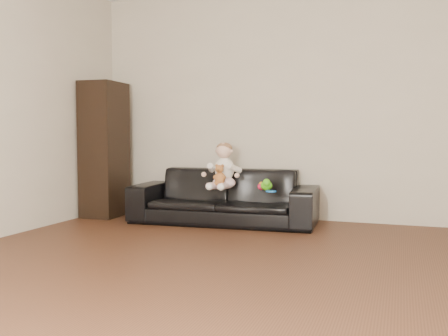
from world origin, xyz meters
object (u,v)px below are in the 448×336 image
at_px(teddy_bear, 220,175).
at_px(toy_green, 266,186).
at_px(toy_rattle, 261,187).
at_px(baby, 224,169).
at_px(toy_blue_disc, 271,191).
at_px(sofa, 224,196).
at_px(cabinet, 105,150).

relative_size(teddy_bear, toy_green, 1.44).
xyz_separation_m(teddy_bear, toy_rattle, (0.39, 0.18, -0.12)).
bearing_deg(baby, teddy_bear, -80.08).
height_order(baby, teddy_bear, baby).
bearing_deg(toy_blue_disc, toy_green, 124.75).
relative_size(toy_green, toy_rattle, 1.93).
distance_m(sofa, teddy_bear, 0.36).
relative_size(cabinet, toy_green, 10.85).
xyz_separation_m(baby, toy_blue_disc, (0.54, -0.10, -0.21)).
xyz_separation_m(teddy_bear, toy_blue_disc, (0.53, 0.05, -0.15)).
relative_size(sofa, toy_rattle, 26.51).
bearing_deg(toy_green, cabinet, 178.11).
relative_size(baby, toy_blue_disc, 4.56).
bearing_deg(toy_green, sofa, 169.24).
distance_m(baby, toy_green, 0.49).
distance_m(cabinet, toy_rattle, 1.93).
bearing_deg(baby, toy_rattle, 10.57).
height_order(baby, toy_green, baby).
height_order(sofa, cabinet, cabinet).
xyz_separation_m(sofa, cabinet, (-1.46, -0.03, 0.49)).
relative_size(sofa, cabinet, 1.27).
bearing_deg(toy_green, toy_blue_disc, -55.25).
distance_m(sofa, toy_green, 0.52).
distance_m(toy_rattle, toy_blue_disc, 0.19).
relative_size(toy_green, toy_blue_disc, 1.33).
bearing_deg(teddy_bear, toy_rattle, 29.96).
distance_m(teddy_bear, toy_green, 0.49).
xyz_separation_m(teddy_bear, toy_green, (0.45, 0.16, -0.11)).
xyz_separation_m(baby, toy_green, (0.46, 0.01, -0.17)).
xyz_separation_m(toy_green, toy_blue_disc, (0.08, -0.11, -0.04)).
relative_size(baby, teddy_bear, 2.37).
bearing_deg(teddy_bear, toy_blue_disc, 10.87).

